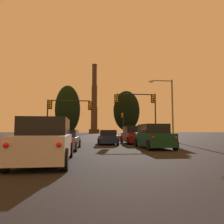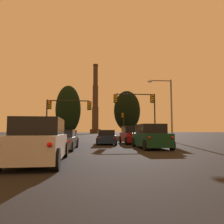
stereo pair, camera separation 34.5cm
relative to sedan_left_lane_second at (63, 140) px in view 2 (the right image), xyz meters
name	(u,v)px [view 2 (the right image)]	position (x,y,z in m)	size (l,w,h in m)	color
sedan_left_lane_second	(63,140)	(0.00, 0.00, 0.00)	(2.11, 4.75, 1.43)	#4C4F54
hatchback_center_lane_front	(106,138)	(3.59, 5.66, 0.00)	(1.96, 4.13, 1.44)	navy
hatchback_left_lane_front	(69,138)	(-0.11, 5.94, 0.00)	(1.98, 4.14, 1.44)	#0F3823
suv_right_lane_front	(132,135)	(6.43, 6.61, 0.23)	(2.15, 4.92, 1.86)	maroon
suv_right_lane_second	(151,137)	(6.65, 0.23, 0.23)	(2.12, 4.91, 1.86)	#0F3823
suv_left_lane_third	(39,141)	(-0.14, -6.82, 0.23)	(2.23, 4.95, 1.86)	silver
traffic_light_overhead_left	(62,109)	(-1.81, 14.27, 3.69)	(6.30, 0.50, 5.65)	black
traffic_light_far_right	(123,121)	(10.34, 37.66, 3.25)	(0.78, 0.50, 5.98)	black
traffic_light_overhead_right	(141,104)	(9.36, 14.20, 4.48)	(6.15, 0.50, 6.71)	black
street_lamp	(167,103)	(11.55, 9.70, 4.15)	(3.11, 0.36, 7.75)	slate
smokestack	(95,106)	(5.28, 111.29, 15.48)	(6.06, 6.06, 41.07)	#3C2B22
treeline_far_left	(127,111)	(13.09, 47.87, 6.74)	(7.85, 7.06, 13.41)	black
treeline_center_right	(68,109)	(-4.42, 49.55, 7.14)	(7.45, 6.71, 15.02)	black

